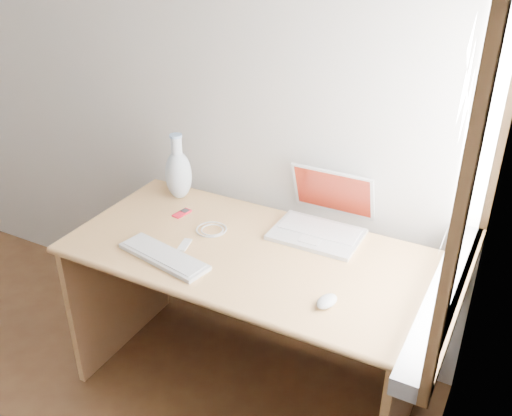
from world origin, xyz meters
The scene contains 10 objects.
back_wall centered at (0.00, 1.75, 1.30)m, with size 3.50×0.04×2.60m, color silver.
window centered at (1.72, 1.30, 1.28)m, with size 0.11×0.99×1.10m.
desk centered at (0.93, 1.40, 0.52)m, with size 1.39×0.69×0.73m.
laptop centered at (1.14, 1.58, 0.79)m, with size 0.35×0.29×0.24m.
external_keyboard centered at (0.69, 1.11, 0.74)m, with size 0.40×0.19×0.02m.
mouse centered at (1.34, 1.14, 0.75)m, with size 0.06×0.09×0.03m, color silver.
ipod centered at (0.55, 1.43, 0.74)m, with size 0.05×0.09×0.01m.
cable_coil centered at (0.74, 1.38, 0.74)m, with size 0.13×0.13×0.01m, color silver.
remote centered at (0.71, 1.22, 0.74)m, with size 0.03×0.09×0.01m, color silver.
vase centered at (0.46, 1.56, 0.86)m, with size 0.12×0.12×0.31m.
Camera 1 is at (1.85, -0.33, 1.94)m, focal length 40.00 mm.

